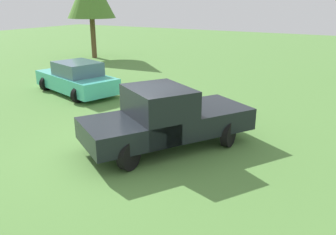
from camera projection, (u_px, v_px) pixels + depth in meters
ground_plane at (124, 151)px, 10.09m from camera, size 80.00×80.00×0.00m
pickup_truck at (164, 117)px, 10.05m from camera, size 5.22×4.21×1.82m
sedan_near at (77, 79)px, 16.12m from camera, size 3.01×4.80×1.47m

